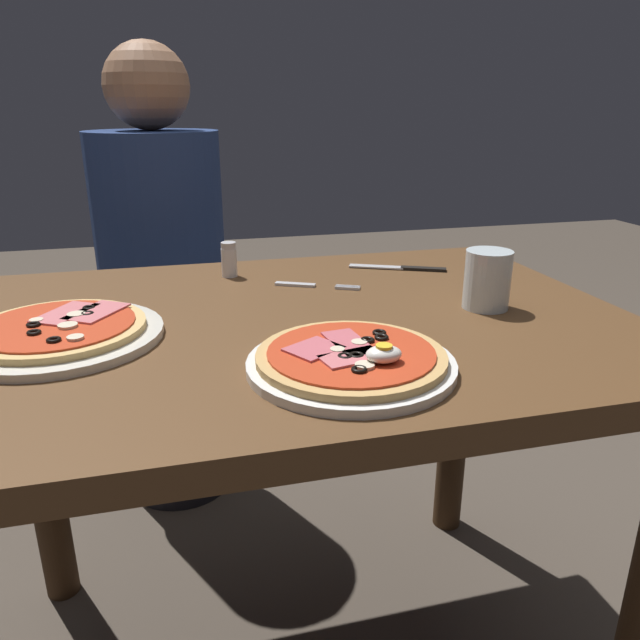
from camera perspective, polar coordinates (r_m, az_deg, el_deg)
name	(u,v)px	position (r m, az deg, el deg)	size (l,w,h in m)	color
dining_table	(293,390)	(1.00, -2.61, -6.59)	(1.06, 0.76, 0.72)	brown
pizza_foreground	(351,360)	(0.76, 2.99, -3.81)	(0.26, 0.26, 0.05)	white
pizza_across_left	(58,332)	(0.93, -23.50, -1.06)	(0.29, 0.29, 0.03)	silver
water_glass_near	(487,283)	(1.01, 15.50, 3.39)	(0.07, 0.07, 0.10)	silver
fork	(310,285)	(1.10, -0.92, 3.30)	(0.15, 0.08, 0.00)	silver
knife	(404,268)	(1.23, 7.96, 4.89)	(0.18, 0.10, 0.01)	silver
salt_shaker	(229,260)	(1.18, -8.59, 5.66)	(0.03, 0.03, 0.07)	white
diner_person	(166,298)	(1.63, -14.37, 2.03)	(0.32, 0.32, 1.18)	black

